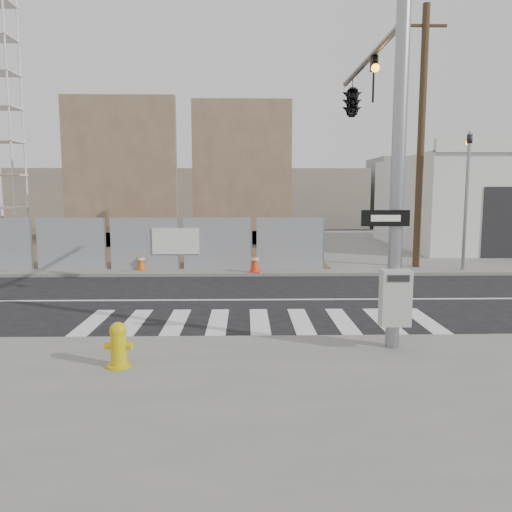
{
  "coord_description": "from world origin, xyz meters",
  "views": [
    {
      "loc": [
        -0.34,
        -14.11,
        3.11
      ],
      "look_at": [
        -0.05,
        -0.93,
        1.4
      ],
      "focal_mm": 35.0,
      "sensor_mm": 36.0,
      "label": 1
    }
  ],
  "objects_px": {
    "traffic_cone_c": "(141,262)",
    "traffic_cone_d": "(255,262)",
    "signal_pole": "(364,120)",
    "crane_tower": "(0,92)",
    "fire_hydrant": "(119,345)",
    "auto_shop": "(507,202)"
  },
  "relations": [
    {
      "from": "signal_pole",
      "to": "traffic_cone_d",
      "type": "distance_m",
      "value": 7.98
    },
    {
      "from": "traffic_cone_c",
      "to": "signal_pole",
      "type": "bearing_deg",
      "value": -45.48
    },
    {
      "from": "traffic_cone_c",
      "to": "traffic_cone_d",
      "type": "relative_size",
      "value": 0.83
    },
    {
      "from": "signal_pole",
      "to": "traffic_cone_d",
      "type": "xyz_separation_m",
      "value": [
        -2.49,
        6.27,
        -4.28
      ]
    },
    {
      "from": "traffic_cone_c",
      "to": "fire_hydrant",
      "type": "bearing_deg",
      "value": -80.38
    },
    {
      "from": "crane_tower",
      "to": "signal_pole",
      "type": "bearing_deg",
      "value": -47.43
    },
    {
      "from": "fire_hydrant",
      "to": "traffic_cone_d",
      "type": "bearing_deg",
      "value": 89.27
    },
    {
      "from": "fire_hydrant",
      "to": "traffic_cone_c",
      "type": "relative_size",
      "value": 1.21
    },
    {
      "from": "crane_tower",
      "to": "traffic_cone_c",
      "type": "xyz_separation_m",
      "value": [
        10.68,
        -12.11,
        -8.59
      ]
    },
    {
      "from": "crane_tower",
      "to": "auto_shop",
      "type": "distance_m",
      "value": 29.99
    },
    {
      "from": "traffic_cone_d",
      "to": "fire_hydrant",
      "type": "bearing_deg",
      "value": -104.09
    },
    {
      "from": "traffic_cone_d",
      "to": "traffic_cone_c",
      "type": "bearing_deg",
      "value": 171.23
    },
    {
      "from": "signal_pole",
      "to": "auto_shop",
      "type": "distance_m",
      "value": 19.04
    },
    {
      "from": "auto_shop",
      "to": "crane_tower",
      "type": "bearing_deg",
      "value": 172.08
    },
    {
      "from": "auto_shop",
      "to": "fire_hydrant",
      "type": "height_order",
      "value": "auto_shop"
    },
    {
      "from": "fire_hydrant",
      "to": "traffic_cone_d",
      "type": "distance_m",
      "value": 10.35
    },
    {
      "from": "signal_pole",
      "to": "fire_hydrant",
      "type": "bearing_deg",
      "value": -142.99
    },
    {
      "from": "fire_hydrant",
      "to": "crane_tower",
      "type": "bearing_deg",
      "value": 132.05
    },
    {
      "from": "signal_pole",
      "to": "fire_hydrant",
      "type": "relative_size",
      "value": 8.9
    },
    {
      "from": "signal_pole",
      "to": "fire_hydrant",
      "type": "distance_m",
      "value": 7.59
    },
    {
      "from": "traffic_cone_c",
      "to": "traffic_cone_d",
      "type": "bearing_deg",
      "value": -8.77
    },
    {
      "from": "signal_pole",
      "to": "crane_tower",
      "type": "relative_size",
      "value": 0.39
    }
  ]
}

